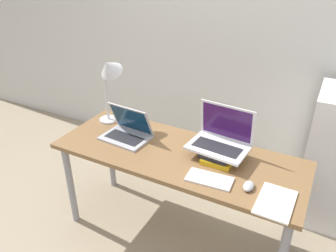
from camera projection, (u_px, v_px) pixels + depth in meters
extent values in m
cube|color=silver|center=(238.00, 22.00, 2.68)|extent=(8.00, 0.05, 2.70)
cube|color=brown|center=(178.00, 155.00, 2.13)|extent=(1.63, 0.61, 0.03)
cylinder|color=gray|center=(71.00, 185.00, 2.42)|extent=(0.05, 0.05, 0.68)
cylinder|color=gray|center=(111.00, 153.00, 2.80)|extent=(0.05, 0.05, 0.68)
cylinder|color=gray|center=(295.00, 210.00, 2.18)|extent=(0.05, 0.05, 0.68)
cube|color=#B2B2B7|center=(126.00, 138.00, 2.28)|extent=(0.34, 0.25, 0.02)
cube|color=#232328|center=(124.00, 137.00, 2.27)|extent=(0.27, 0.14, 0.00)
cube|color=#B2B2B7|center=(131.00, 119.00, 2.28)|extent=(0.33, 0.12, 0.22)
cube|color=#0A2D4C|center=(131.00, 120.00, 2.28)|extent=(0.30, 0.10, 0.19)
cube|color=gold|center=(221.00, 155.00, 2.07)|extent=(0.19, 0.28, 0.03)
cube|color=black|center=(219.00, 151.00, 2.05)|extent=(0.19, 0.24, 0.03)
cube|color=silver|center=(218.00, 147.00, 2.04)|extent=(0.38, 0.28, 0.02)
cube|color=#232328|center=(217.00, 147.00, 2.03)|extent=(0.31, 0.15, 0.00)
cube|color=silver|center=(227.00, 122.00, 2.06)|extent=(0.37, 0.06, 0.24)
cube|color=#381451|center=(226.00, 123.00, 2.06)|extent=(0.33, 0.05, 0.21)
cube|color=white|center=(209.00, 179.00, 1.87)|extent=(0.27, 0.15, 0.01)
cube|color=silver|center=(209.00, 178.00, 1.87)|extent=(0.25, 0.12, 0.00)
ellipsoid|color=#B2B2B7|center=(249.00, 186.00, 1.80)|extent=(0.06, 0.10, 0.03)
cube|color=white|center=(275.00, 202.00, 1.70)|extent=(0.19, 0.28, 0.01)
cylinder|color=silver|center=(109.00, 120.00, 2.53)|extent=(0.14, 0.14, 0.01)
cylinder|color=silver|center=(106.00, 96.00, 2.43)|extent=(0.02, 0.02, 0.39)
cone|color=silver|center=(109.00, 67.00, 2.25)|extent=(0.16, 0.19, 0.17)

